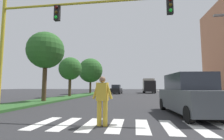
# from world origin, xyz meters

# --- Properties ---
(ground_plane) EXTENTS (140.00, 140.00, 0.00)m
(ground_plane) POSITION_xyz_m (0.00, 30.00, 0.00)
(ground_plane) COLOR #2D2D30
(crosswalk) EXTENTS (6.75, 2.20, 0.01)m
(crosswalk) POSITION_xyz_m (0.00, 8.92, 0.00)
(crosswalk) COLOR silver
(crosswalk) RESTS_ON ground_plane
(median_strip) EXTENTS (2.70, 64.00, 0.15)m
(median_strip) POSITION_xyz_m (-7.80, 28.00, 0.07)
(median_strip) COLOR #2D5B28
(median_strip) RESTS_ON ground_plane
(tree_mid) EXTENTS (3.14, 3.14, 5.88)m
(tree_mid) POSITION_xyz_m (-7.34, 16.13, 4.43)
(tree_mid) COLOR #4C3823
(tree_mid) RESTS_ON median_strip
(tree_far) EXTENTS (2.94, 2.94, 5.00)m
(tree_far) POSITION_xyz_m (-8.06, 23.44, 3.65)
(tree_far) COLOR #4C3823
(tree_far) RESTS_ON median_strip
(tree_distant) EXTENTS (4.54, 4.54, 6.53)m
(tree_distant) POSITION_xyz_m (-8.03, 33.24, 4.40)
(tree_distant) COLOR #4C3823
(tree_distant) RESTS_ON median_strip
(sidewalk_right) EXTENTS (3.00, 64.00, 0.15)m
(sidewalk_right) POSITION_xyz_m (8.61, 28.00, 0.07)
(sidewalk_right) COLOR #9E9991
(sidewalk_right) RESTS_ON ground_plane
(traffic_light_gantry) EXTENTS (10.26, 0.30, 6.00)m
(traffic_light_gantry) POSITION_xyz_m (-3.64, 10.76, 4.41)
(traffic_light_gantry) COLOR gold
(traffic_light_gantry) RESTS_ON median_strip
(pedestrian_performer) EXTENTS (0.75, 0.30, 1.69)m
(pedestrian_performer) POSITION_xyz_m (-0.90, 8.74, 0.93)
(pedestrian_performer) COLOR gold
(pedestrian_performer) RESTS_ON ground_plane
(suv_crossing) EXTENTS (2.35, 4.75, 1.97)m
(suv_crossing) POSITION_xyz_m (2.86, 11.53, 0.93)
(suv_crossing) COLOR #474C51
(suv_crossing) RESTS_ON ground_plane
(sedan_midblock) EXTENTS (1.96, 4.37, 1.72)m
(sedan_midblock) POSITION_xyz_m (-3.27, 34.58, 0.80)
(sedan_midblock) COLOR black
(sedan_midblock) RESTS_ON ground_plane
(truck_box_delivery) EXTENTS (2.40, 6.20, 3.10)m
(truck_box_delivery) POSITION_xyz_m (3.20, 39.99, 1.63)
(truck_box_delivery) COLOR black
(truck_box_delivery) RESTS_ON ground_plane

